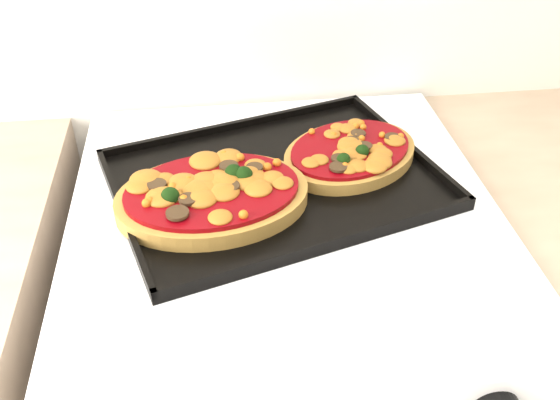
{
  "coord_description": "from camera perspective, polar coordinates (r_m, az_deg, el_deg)",
  "views": [
    {
      "loc": [
        -0.06,
        1.0,
        1.43
      ],
      "look_at": [
        0.03,
        1.69,
        0.92
      ],
      "focal_mm": 40.0,
      "sensor_mm": 36.0,
      "label": 1
    }
  ],
  "objects": [
    {
      "name": "stove",
      "position": [
        1.2,
        0.3,
        -17.71
      ],
      "size": [
        0.6,
        0.6,
        0.91
      ],
      "primitive_type": "cube",
      "color": "white",
      "rests_on": "floor"
    },
    {
      "name": "pizza_right",
      "position": [
        0.94,
        6.42,
        4.41
      ],
      "size": [
        0.27,
        0.25,
        0.03
      ],
      "primitive_type": null,
      "rotation": [
        0.0,
        0.0,
        0.52
      ],
      "color": "#A87E39",
      "rests_on": "baking_tray"
    },
    {
      "name": "pizza_left",
      "position": [
        0.84,
        -6.2,
        0.55
      ],
      "size": [
        0.28,
        0.22,
        0.04
      ],
      "primitive_type": null,
      "rotation": [
        0.0,
        0.0,
        0.12
      ],
      "color": "#A87E39",
      "rests_on": "baking_tray"
    },
    {
      "name": "baking_tray",
      "position": [
        0.9,
        -0.4,
        1.99
      ],
      "size": [
        0.52,
        0.44,
        0.02
      ],
      "primitive_type": "cube",
      "rotation": [
        0.0,
        0.0,
        0.29
      ],
      "color": "black",
      "rests_on": "stove"
    }
  ]
}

